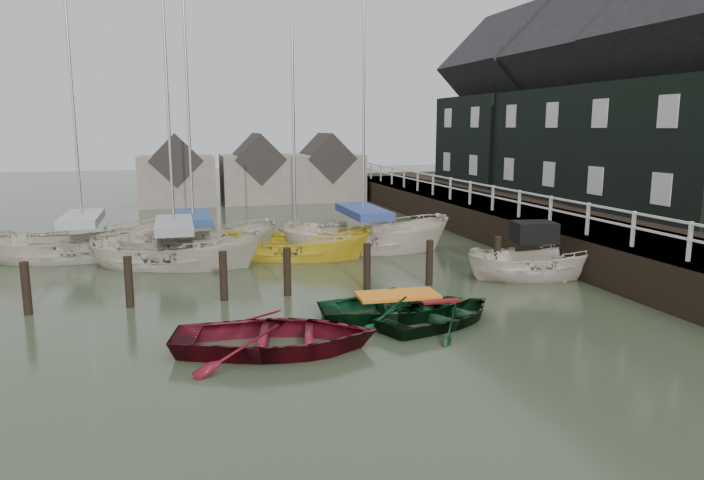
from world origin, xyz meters
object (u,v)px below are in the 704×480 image
object	(u,v)px
sailboat_c	(296,257)
rowboat_green	(397,317)
sailboat_e	(85,256)
rowboat_red	(276,350)
motorboat	(535,276)
sailboat_b	(195,254)
sailboat_a	(176,264)
sailboat_d	(363,249)
rowboat_dkgreen	(441,323)

from	to	relation	value
sailboat_c	rowboat_green	bearing A→B (deg)	-151.13
sailboat_e	rowboat_red	bearing A→B (deg)	-156.93
sailboat_c	motorboat	bearing A→B (deg)	-107.07
motorboat	sailboat_c	world-z (taller)	sailboat_c
sailboat_b	sailboat_c	world-z (taller)	sailboat_b
sailboat_a	sailboat_e	bearing A→B (deg)	76.87
sailboat_c	sailboat_d	world-z (taller)	sailboat_d
sailboat_a	sailboat_e	world-z (taller)	sailboat_a
rowboat_green	sailboat_e	distance (m)	13.24
sailboat_b	sailboat_a	bearing A→B (deg)	163.57
rowboat_red	sailboat_c	bearing A→B (deg)	-1.20
rowboat_red	sailboat_b	size ratio (longest dim) A/B	0.40
rowboat_red	sailboat_c	distance (m)	9.81
motorboat	sailboat_d	size ratio (longest dim) A/B	0.40
sailboat_b	rowboat_green	bearing A→B (deg)	-146.68
rowboat_dkgreen	sailboat_d	distance (m)	9.44
rowboat_green	rowboat_red	bearing A→B (deg)	118.32
sailboat_d	sailboat_e	world-z (taller)	sailboat_d
motorboat	rowboat_dkgreen	bearing A→B (deg)	135.40
sailboat_b	sailboat_e	size ratio (longest dim) A/B	1.06
rowboat_red	rowboat_green	world-z (taller)	rowboat_red
sailboat_c	rowboat_red	bearing A→B (deg)	-172.45
sailboat_a	sailboat_e	size ratio (longest dim) A/B	1.05
rowboat_green	sailboat_e	world-z (taller)	sailboat_e
rowboat_dkgreen	sailboat_a	distance (m)	10.59
rowboat_red	sailboat_d	bearing A→B (deg)	-14.36
sailboat_e	rowboat_green	bearing A→B (deg)	-140.54
rowboat_dkgreen	sailboat_c	bearing A→B (deg)	-11.25
rowboat_green	sailboat_c	world-z (taller)	sailboat_c
sailboat_b	sailboat_e	xyz separation A→B (m)	(-3.93, 0.63, -0.00)
motorboat	sailboat_a	xyz separation A→B (m)	(-11.07, 5.10, -0.03)
rowboat_red	sailboat_a	bearing A→B (deg)	24.37
rowboat_green	rowboat_dkgreen	world-z (taller)	rowboat_green
sailboat_a	sailboat_b	xyz separation A→B (m)	(0.70, 1.63, 0.00)
rowboat_green	sailboat_d	distance (m)	8.80
rowboat_green	sailboat_a	xyz separation A→B (m)	(-5.40, 7.77, 0.06)
sailboat_c	sailboat_d	size ratio (longest dim) A/B	0.80
sailboat_b	sailboat_e	world-z (taller)	sailboat_b
sailboat_a	rowboat_green	bearing A→B (deg)	-123.38
motorboat	sailboat_b	xyz separation A→B (m)	(-10.37, 6.73, -0.03)
rowboat_green	sailboat_a	bearing A→B (deg)	38.00
rowboat_red	sailboat_a	distance (m)	9.57
rowboat_green	sailboat_c	bearing A→B (deg)	11.13
sailboat_e	sailboat_c	bearing A→B (deg)	-106.65
sailboat_a	sailboat_c	xyz separation A→B (m)	(4.29, 0.19, -0.05)
rowboat_green	rowboat_dkgreen	xyz separation A→B (m)	(0.86, -0.77, 0.00)
rowboat_red	sailboat_d	xyz separation A→B (m)	(5.10, 10.22, 0.06)
rowboat_dkgreen	sailboat_e	distance (m)	14.38
sailboat_a	sailboat_c	bearing A→B (deg)	-65.64
motorboat	sailboat_c	distance (m)	8.60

